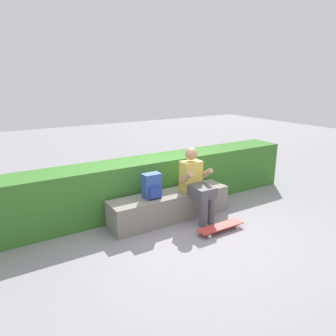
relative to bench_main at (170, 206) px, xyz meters
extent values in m
plane|color=gray|center=(0.00, -0.41, -0.23)|extent=(24.00, 24.00, 0.00)
cube|color=gray|center=(0.00, 0.00, 0.00)|extent=(2.13, 0.50, 0.45)
cube|color=gold|center=(0.37, -0.08, 0.49)|extent=(0.34, 0.22, 0.52)
sphere|color=tan|center=(0.37, -0.08, 0.87)|extent=(0.21, 0.21, 0.21)
cube|color=#4C4C51|center=(0.37, -0.39, 0.31)|extent=(0.32, 0.40, 0.17)
cylinder|color=#4C4C51|center=(0.28, -0.54, 0.00)|extent=(0.11, 0.11, 0.45)
cylinder|color=#4C4C51|center=(0.46, -0.54, 0.00)|extent=(0.11, 0.11, 0.45)
cylinder|color=tan|center=(0.17, -0.22, 0.53)|extent=(0.09, 0.33, 0.27)
cylinder|color=tan|center=(0.57, -0.22, 0.53)|extent=(0.09, 0.33, 0.27)
cube|color=#BC3833|center=(0.41, -0.82, -0.14)|extent=(0.80, 0.20, 0.02)
cylinder|color=silver|center=(0.69, -0.75, -0.20)|extent=(0.05, 0.03, 0.05)
cylinder|color=silver|center=(0.69, -0.90, -0.20)|extent=(0.05, 0.03, 0.05)
cylinder|color=silver|center=(0.13, -0.75, -0.20)|extent=(0.05, 0.03, 0.05)
cylinder|color=silver|center=(0.13, -0.90, -0.20)|extent=(0.05, 0.03, 0.05)
cube|color=#2D4C99|center=(-0.35, 0.00, 0.43)|extent=(0.28, 0.18, 0.40)
cube|color=navy|center=(-0.35, -0.11, 0.35)|extent=(0.20, 0.05, 0.18)
cube|color=#377028|center=(-0.04, 0.63, 0.23)|extent=(6.02, 0.67, 0.92)
camera|label=1|loc=(-2.63, -4.17, 2.07)|focal=33.63mm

